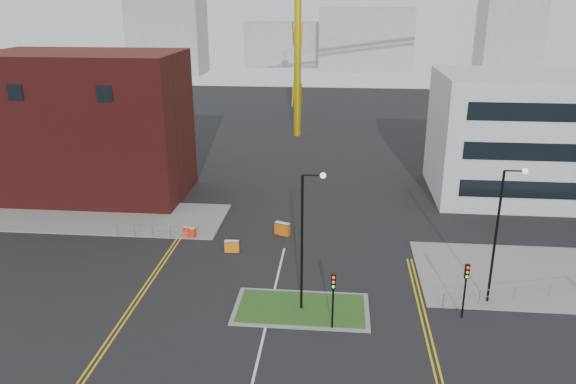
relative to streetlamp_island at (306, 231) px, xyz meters
name	(u,v)px	position (x,y,z in m)	size (l,w,h in m)	color
pavement_left	(71,216)	(-22.22, 14.00, -5.35)	(28.00, 8.00, 0.12)	slate
island_kerb	(301,309)	(-0.22, 0.00, -5.37)	(8.60, 4.60, 0.08)	slate
grass_island	(301,309)	(-0.22, 0.00, -5.35)	(8.00, 4.00, 0.12)	#294B19
brick_building	(61,127)	(-25.19, 20.00, 1.44)	(24.20, 10.07, 14.24)	#4F1613
office_block	(567,137)	(23.79, 23.97, 0.59)	(25.00, 12.20, 12.00)	#ADB0B2
streetlamp_island	(306,231)	(0.00, 0.00, 0.00)	(1.46, 0.36, 9.18)	black
streetlamp_right_near	(501,226)	(12.00, 2.00, 0.00)	(1.46, 0.36, 9.18)	black
traffic_light_island	(333,291)	(1.78, -2.02, -2.85)	(0.28, 0.33, 3.65)	black
traffic_light_right	(466,281)	(9.78, -0.02, -2.85)	(0.28, 0.33, 3.65)	black
railing_left	(152,230)	(-13.22, 10.00, -4.67)	(6.05, 0.05, 1.10)	gray
centre_line	(256,366)	(-2.22, -6.00, -5.41)	(0.15, 30.00, 0.01)	silver
yellow_left_a	(144,286)	(-11.22, 2.00, -5.41)	(0.12, 24.00, 0.01)	gold
yellow_left_b	(148,286)	(-10.92, 2.00, -5.41)	(0.12, 24.00, 0.01)	gold
yellow_right_a	(425,333)	(7.28, -2.00, -5.41)	(0.12, 20.00, 0.01)	gold
yellow_right_b	(430,334)	(7.58, -2.00, -5.41)	(0.12, 20.00, 0.01)	gold
skyline_a	(167,29)	(-42.22, 112.00, 5.59)	(18.00, 12.00, 22.00)	gray
skyline_b	(365,40)	(7.78, 122.00, 2.59)	(24.00, 12.00, 16.00)	gray
skyline_c	(511,17)	(42.78, 117.00, 8.59)	(14.00, 12.00, 28.00)	gray
skyline_d	(300,44)	(-10.22, 132.00, 0.59)	(30.00, 12.00, 12.00)	gray
barrier_left	(189,232)	(-10.22, 10.33, -4.91)	(1.15, 0.64, 0.92)	#FF2F0E
barrier_mid	(232,246)	(-6.22, 8.00, -4.90)	(1.14, 0.43, 0.94)	orange
barrier_right	(282,228)	(-2.66, 11.70, -4.83)	(1.33, 0.91, 1.07)	#C95B0B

